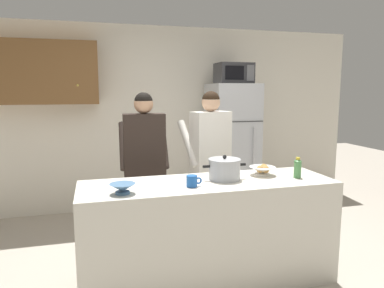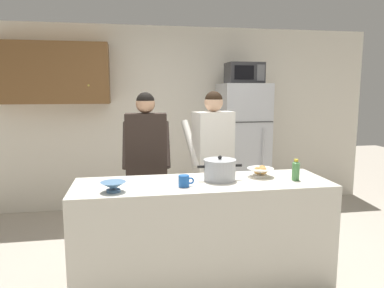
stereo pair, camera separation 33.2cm
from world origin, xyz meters
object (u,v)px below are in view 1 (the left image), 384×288
object	(u,v)px
bread_bowl	(263,170)
empty_bowl	(123,188)
coffee_mug	(192,181)
person_by_sink	(210,149)
microwave	(234,73)
bottle_near_edge	(298,168)
person_near_pot	(144,153)
cooking_pot	(224,169)
refrigerator	(232,147)

from	to	relation	value
bread_bowl	empty_bowl	xyz separation A→B (m)	(-1.30, -0.27, -0.00)
coffee_mug	empty_bowl	world-z (taller)	coffee_mug
person_by_sink	bread_bowl	distance (m)	0.77
microwave	bottle_near_edge	xyz separation A→B (m)	(-0.14, -1.91, -0.92)
coffee_mug	bottle_near_edge	world-z (taller)	bottle_near_edge
person_near_pot	empty_bowl	distance (m)	1.03
cooking_pot	bottle_near_edge	distance (m)	0.67
person_near_pot	person_by_sink	size ratio (longest dim) A/B	0.99
person_near_pot	bread_bowl	bearing A→B (deg)	-35.46
person_near_pot	coffee_mug	xyz separation A→B (m)	(0.26, -0.92, -0.09)
refrigerator	person_by_sink	world-z (taller)	refrigerator
person_near_pot	cooking_pot	bearing A→B (deg)	-51.81
refrigerator	coffee_mug	size ratio (longest dim) A/B	13.70
refrigerator	person_near_pot	distance (m)	1.75
refrigerator	bread_bowl	size ratio (longest dim) A/B	7.42
empty_bowl	bread_bowl	bearing A→B (deg)	11.81
bottle_near_edge	cooking_pot	bearing A→B (deg)	169.81
cooking_pot	bread_bowl	distance (m)	0.40
person_near_pot	bread_bowl	distance (m)	1.23
bottle_near_edge	empty_bowl	bearing A→B (deg)	-176.30
microwave	person_near_pot	distance (m)	1.94
person_by_sink	cooking_pot	size ratio (longest dim) A/B	4.27
bread_bowl	person_by_sink	bearing A→B (deg)	111.31
microwave	person_near_pot	size ratio (longest dim) A/B	0.29
empty_bowl	bottle_near_edge	bearing A→B (deg)	3.70
coffee_mug	bread_bowl	bearing A→B (deg)	16.18
bottle_near_edge	person_by_sink	bearing A→B (deg)	121.29
coffee_mug	bread_bowl	distance (m)	0.77
microwave	coffee_mug	bearing A→B (deg)	-120.13
cooking_pot	empty_bowl	xyz separation A→B (m)	(-0.91, -0.22, -0.05)
empty_bowl	bottle_near_edge	size ratio (longest dim) A/B	1.05
bread_bowl	empty_bowl	distance (m)	1.33
microwave	bread_bowl	bearing A→B (deg)	-102.83
person_near_pot	coffee_mug	distance (m)	0.97
coffee_mug	empty_bowl	bearing A→B (deg)	-174.08
microwave	person_by_sink	world-z (taller)	microwave
coffee_mug	bread_bowl	xyz separation A→B (m)	(0.74, 0.21, 0.00)
bread_bowl	coffee_mug	bearing A→B (deg)	-163.82
cooking_pot	refrigerator	bearing A→B (deg)	66.39
refrigerator	bottle_near_edge	world-z (taller)	refrigerator
person_by_sink	empty_bowl	size ratio (longest dim) A/B	8.59
refrigerator	bread_bowl	xyz separation A→B (m)	(-0.40, -1.76, 0.07)
cooking_pot	microwave	bearing A→B (deg)	66.13
refrigerator	microwave	distance (m)	1.04
person_by_sink	bottle_near_edge	xyz separation A→B (m)	(0.54, -0.88, -0.05)
person_near_pot	cooking_pot	distance (m)	0.97
person_by_sink	coffee_mug	bearing A→B (deg)	-116.30
person_by_sink	bread_bowl	size ratio (longest dim) A/B	7.01
bottle_near_edge	refrigerator	bearing A→B (deg)	85.96
refrigerator	bottle_near_edge	size ratio (longest dim) A/B	9.56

